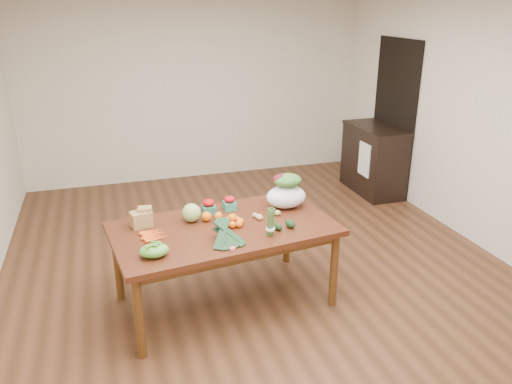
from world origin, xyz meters
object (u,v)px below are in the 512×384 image
object	(u,v)px
salad_bag	(286,192)
cabinet	(374,159)
dining_table	(225,265)
cabbage	(192,213)
mandarin_cluster	(233,219)
asparagus_bundle	(270,222)
kale_bunch	(228,235)
paper_bag	(141,218)

from	to	relation	value
salad_bag	cabinet	bearing A→B (deg)	42.79
dining_table	cabbage	world-z (taller)	cabbage
cabinet	mandarin_cluster	world-z (taller)	cabinet
cabinet	asparagus_bundle	distance (m)	3.39
kale_bunch	paper_bag	bearing A→B (deg)	131.13
cabinet	cabbage	bearing A→B (deg)	-146.53
cabbage	salad_bag	distance (m)	0.90
cabinet	salad_bag	bearing A→B (deg)	-137.21
cabinet	kale_bunch	world-z (taller)	cabinet
mandarin_cluster	kale_bunch	distance (m)	0.37
mandarin_cluster	kale_bunch	world-z (taller)	kale_bunch
dining_table	paper_bag	distance (m)	0.83
mandarin_cluster	kale_bunch	bearing A→B (deg)	-110.86
paper_bag	salad_bag	world-z (taller)	salad_bag
mandarin_cluster	asparagus_bundle	xyz separation A→B (m)	(0.24, -0.30, 0.08)
cabbage	mandarin_cluster	xyz separation A→B (m)	(0.32, -0.17, -0.03)
paper_bag	mandarin_cluster	distance (m)	0.78
cabbage	cabinet	bearing A→B (deg)	33.47
dining_table	cabinet	xyz separation A→B (m)	(2.68, 2.11, 0.10)
cabinet	mandarin_cluster	distance (m)	3.36
paper_bag	salad_bag	size ratio (longest dim) A/B	0.61
kale_bunch	asparagus_bundle	bearing A→B (deg)	-0.41
kale_bunch	asparagus_bundle	world-z (taller)	asparagus_bundle
cabbage	salad_bag	size ratio (longest dim) A/B	0.43
dining_table	asparagus_bundle	distance (m)	0.66
mandarin_cluster	salad_bag	distance (m)	0.63
dining_table	kale_bunch	world-z (taller)	kale_bunch
paper_bag	kale_bunch	xyz separation A→B (m)	(0.62, -0.55, -0.00)
mandarin_cluster	salad_bag	size ratio (longest dim) A/B	0.48
dining_table	kale_bunch	distance (m)	0.57
dining_table	salad_bag	xyz separation A→B (m)	(0.66, 0.24, 0.52)
cabbage	asparagus_bundle	xyz separation A→B (m)	(0.56, -0.48, 0.04)
salad_bag	mandarin_cluster	bearing A→B (deg)	-157.97
asparagus_bundle	paper_bag	bearing A→B (deg)	145.74
paper_bag	asparagus_bundle	xyz separation A→B (m)	(0.99, -0.50, 0.04)
cabinet	asparagus_bundle	size ratio (longest dim) A/B	4.08
cabbage	salad_bag	bearing A→B (deg)	3.70
dining_table	asparagus_bundle	bearing A→B (deg)	-50.14
asparagus_bundle	dining_table	bearing A→B (deg)	129.86
cabbage	kale_bunch	bearing A→B (deg)	-69.99
cabbage	asparagus_bundle	size ratio (longest dim) A/B	0.65
asparagus_bundle	cabinet	bearing A→B (deg)	38.34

